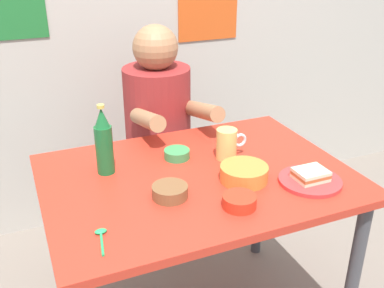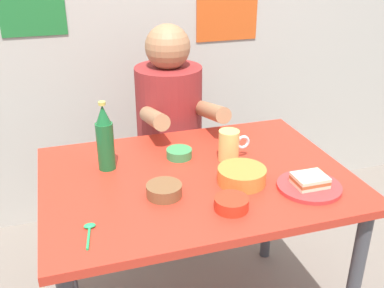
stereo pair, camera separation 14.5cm
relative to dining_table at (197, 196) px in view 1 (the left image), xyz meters
name	(u,v)px [view 1 (the left image)]	position (x,y,z in m)	size (l,w,h in m)	color
dining_table	(197,196)	(0.00, 0.00, 0.00)	(1.10, 0.80, 0.74)	#B72D1E
stool	(160,184)	(0.06, 0.63, -0.30)	(0.34, 0.34, 0.45)	#4C4C51
person_seated	(158,110)	(0.06, 0.62, 0.12)	(0.33, 0.56, 0.72)	maroon
plate_orange	(310,181)	(0.34, -0.21, 0.10)	(0.22, 0.22, 0.01)	red
sandwich	(311,175)	(0.34, -0.21, 0.13)	(0.11, 0.09, 0.04)	beige
beer_mug	(227,144)	(0.16, 0.08, 0.15)	(0.13, 0.08, 0.12)	#D1BC66
beer_bottle	(104,143)	(-0.30, 0.15, 0.21)	(0.06, 0.06, 0.26)	#19602D
dip_bowl_green	(177,153)	(-0.02, 0.15, 0.11)	(0.10, 0.10, 0.03)	#388C4C
sauce_bowl_chili	(239,201)	(0.04, -0.25, 0.12)	(0.11, 0.11, 0.04)	red
condiment_bowl_brown	(170,191)	(-0.15, -0.11, 0.12)	(0.12, 0.12, 0.04)	brown
soup_bowl_orange	(244,172)	(0.13, -0.10, 0.12)	(0.17, 0.17, 0.05)	orange
spoon	(101,236)	(-0.41, -0.24, 0.10)	(0.04, 0.12, 0.01)	#26A559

